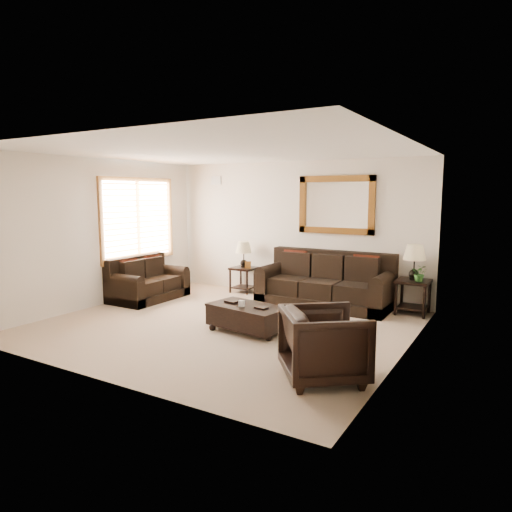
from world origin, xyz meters
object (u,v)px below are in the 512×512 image
Objects in this scene: sofa at (326,286)px; coffee_table at (247,315)px; end_table_right at (414,269)px; end_table_left at (244,259)px; armchair at (324,341)px; loveseat at (147,284)px.

coffee_table is (-0.39, -2.14, -0.11)m from sofa.
end_table_right reaches higher than sofa.
armchair is (3.20, -3.44, -0.25)m from end_table_left.
end_table_right is 0.95× the size of coffee_table.
end_table_left is at bearing -40.93° from loveseat.
coffee_table is at bearing -106.22° from loveseat.
armchair reaches higher than loveseat.
sofa is 1.95m from end_table_left.
armchair is (-0.25, -3.41, -0.34)m from end_table_right.
end_table_left reaches higher than coffee_table.
end_table_right is at bearing -42.20° from armchair.
loveseat is 1.18× the size of coffee_table.
sofa is 2.27× the size of end_table_left.
end_table_right is at bearing 6.04° from sofa.
coffee_table is (-1.93, -2.31, -0.54)m from end_table_right.
coffee_table is (2.83, -0.82, -0.06)m from loveseat.
end_table_left is 4.70m from armchair.
loveseat is at bearing -162.69° from end_table_right.
end_table_right is 3.05m from coffee_table.
end_table_left is 1.20× the size of armchair.
coffee_table is 2.02m from armchair.
coffee_table is at bearing 18.66° from armchair.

